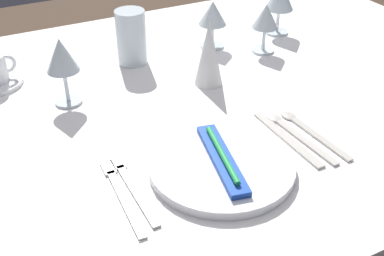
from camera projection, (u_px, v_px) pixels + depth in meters
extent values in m
cube|color=white|center=(168.00, 107.00, 1.11)|extent=(1.80, 1.10, 0.04)
cube|color=white|center=(99.00, 57.00, 1.57)|extent=(1.80, 0.01, 0.18)
cylinder|color=brown|center=(305.00, 87.00, 1.95)|extent=(0.07, 0.07, 0.70)
cylinder|color=white|center=(222.00, 165.00, 0.88)|extent=(0.27, 0.27, 0.02)
cube|color=blue|center=(222.00, 159.00, 0.88)|extent=(0.08, 0.21, 0.01)
cylinder|color=green|center=(222.00, 154.00, 0.87)|extent=(0.04, 0.17, 0.01)
cube|color=beige|center=(137.00, 194.00, 0.83)|extent=(0.01, 0.17, 0.00)
cube|color=beige|center=(118.00, 163.00, 0.90)|extent=(0.02, 0.04, 0.00)
cube|color=beige|center=(125.00, 203.00, 0.81)|extent=(0.02, 0.18, 0.00)
cube|color=beige|center=(109.00, 168.00, 0.89)|extent=(0.02, 0.04, 0.00)
cube|color=beige|center=(293.00, 144.00, 0.95)|extent=(0.02, 0.17, 0.00)
cube|color=beige|center=(264.00, 120.00, 1.02)|extent=(0.02, 0.06, 0.00)
cube|color=beige|center=(305.00, 141.00, 0.96)|extent=(0.02, 0.18, 0.00)
ellipsoid|color=beige|center=(274.00, 118.00, 1.03)|extent=(0.03, 0.04, 0.01)
cube|color=beige|center=(320.00, 138.00, 0.97)|extent=(0.02, 0.17, 0.00)
ellipsoid|color=beige|center=(289.00, 116.00, 1.04)|extent=(0.03, 0.04, 0.01)
torus|color=white|center=(7.00, 64.00, 1.15)|extent=(0.05, 0.01, 0.05)
cylinder|color=silver|center=(69.00, 101.00, 1.09)|extent=(0.06, 0.06, 0.01)
cylinder|color=silver|center=(66.00, 86.00, 1.06)|extent=(0.01, 0.01, 0.07)
cone|color=silver|center=(61.00, 55.00, 1.02)|extent=(0.07, 0.07, 0.07)
cylinder|color=silver|center=(263.00, 50.00, 1.31)|extent=(0.06, 0.06, 0.01)
cylinder|color=silver|center=(264.00, 38.00, 1.29)|extent=(0.01, 0.01, 0.06)
cone|color=silver|center=(266.00, 16.00, 1.26)|extent=(0.07, 0.07, 0.06)
cylinder|color=silver|center=(212.00, 46.00, 1.34)|extent=(0.07, 0.07, 0.01)
cylinder|color=silver|center=(212.00, 35.00, 1.32)|extent=(0.01, 0.01, 0.06)
cone|color=silver|center=(213.00, 13.00, 1.28)|extent=(0.07, 0.07, 0.06)
cylinder|color=silver|center=(277.00, 32.00, 1.42)|extent=(0.06, 0.06, 0.01)
cylinder|color=silver|center=(278.00, 20.00, 1.40)|extent=(0.01, 0.01, 0.07)
cylinder|color=silver|center=(133.00, 37.00, 1.22)|extent=(0.08, 0.08, 0.14)
cylinder|color=#C68C1E|center=(134.00, 48.00, 1.24)|extent=(0.07, 0.07, 0.07)
cone|color=white|center=(209.00, 53.00, 1.12)|extent=(0.07, 0.07, 0.16)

